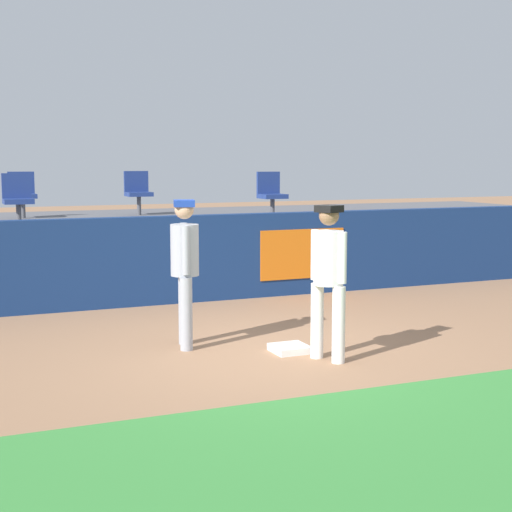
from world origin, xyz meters
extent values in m
plane|color=#936B4C|center=(0.00, 0.00, 0.00)|extent=(60.00, 60.00, 0.00)
cube|color=#388438|center=(0.00, -3.11, 0.00)|extent=(18.00, 2.80, 0.01)
cube|color=white|center=(0.14, -0.13, 0.04)|extent=(0.40, 0.40, 0.08)
cylinder|color=white|center=(0.31, -0.48, 0.42)|extent=(0.14, 0.14, 0.84)
cylinder|color=white|center=(0.42, -0.76, 0.42)|extent=(0.14, 0.14, 0.84)
cylinder|color=white|center=(0.36, -0.62, 1.14)|extent=(0.42, 0.42, 0.59)
sphere|color=#8C6647|center=(0.36, -0.62, 1.60)|extent=(0.22, 0.22, 0.22)
cube|color=black|center=(0.36, -0.62, 1.67)|extent=(0.30, 0.30, 0.08)
cylinder|color=white|center=(0.29, -0.43, 1.16)|extent=(0.09, 0.09, 0.55)
cylinder|color=white|center=(0.44, -0.80, 1.16)|extent=(0.09, 0.09, 0.55)
ellipsoid|color=brown|center=(0.38, -0.40, 0.92)|extent=(0.19, 0.23, 0.28)
cylinder|color=#9EA3AD|center=(-0.85, 0.72, 0.43)|extent=(0.15, 0.15, 0.85)
cylinder|color=#9EA3AD|center=(-0.93, 0.42, 0.43)|extent=(0.15, 0.15, 0.85)
cylinder|color=#9EA3AD|center=(-0.89, 0.57, 1.15)|extent=(0.40, 0.40, 0.60)
sphere|color=tan|center=(-0.89, 0.57, 1.63)|extent=(0.22, 0.22, 0.22)
cube|color=#193899|center=(-0.89, 0.57, 1.70)|extent=(0.28, 0.28, 0.08)
cylinder|color=#9EA3AD|center=(-0.84, 0.77, 1.17)|extent=(0.09, 0.09, 0.56)
cylinder|color=#9EA3AD|center=(-0.94, 0.38, 1.17)|extent=(0.09, 0.09, 0.56)
cube|color=navy|center=(0.00, 3.37, 0.68)|extent=(18.00, 0.24, 1.35)
cube|color=orange|center=(1.97, 3.24, 0.68)|extent=(1.50, 0.02, 0.81)
cube|color=#59595E|center=(0.00, 5.94, 0.58)|extent=(18.00, 4.80, 1.15)
cylinder|color=#4C4C51|center=(-2.32, 4.74, 1.35)|extent=(0.08, 0.08, 0.40)
cube|color=navy|center=(-2.32, 4.74, 1.55)|extent=(0.45, 0.44, 0.08)
cube|color=navy|center=(-2.32, 4.93, 1.79)|extent=(0.45, 0.06, 0.40)
cylinder|color=#4C4C51|center=(2.09, 4.74, 1.35)|extent=(0.08, 0.08, 0.40)
cube|color=navy|center=(2.09, 4.74, 1.55)|extent=(0.44, 0.44, 0.08)
cube|color=navy|center=(2.09, 4.93, 1.79)|extent=(0.44, 0.06, 0.40)
cylinder|color=#4C4C51|center=(0.09, 6.54, 1.35)|extent=(0.08, 0.08, 0.40)
cube|color=navy|center=(0.09, 6.54, 1.55)|extent=(0.47, 0.44, 0.08)
cube|color=navy|center=(0.09, 6.73, 1.79)|extent=(0.47, 0.06, 0.40)
cylinder|color=#4C4C51|center=(-2.06, 6.54, 1.35)|extent=(0.08, 0.08, 0.40)
cube|color=navy|center=(-2.06, 6.54, 1.55)|extent=(0.47, 0.44, 0.08)
cube|color=navy|center=(-2.06, 6.73, 1.79)|extent=(0.47, 0.06, 0.40)
camera|label=1|loc=(-3.58, -7.92, 2.19)|focal=53.88mm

